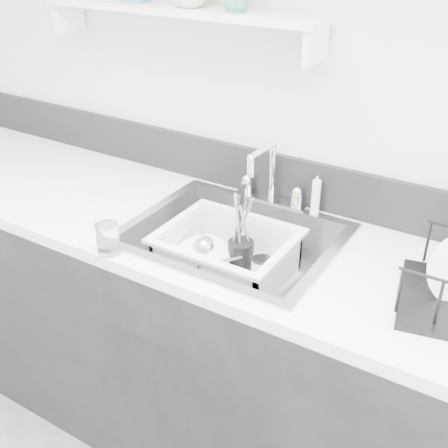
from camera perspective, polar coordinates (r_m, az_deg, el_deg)
The scene contains 13 objects.
counter_run at distance 1.99m, azimuth 0.77°, elevation -12.56°, with size 3.20×0.62×0.92m.
backsplash at distance 1.92m, azimuth 5.48°, elevation 4.81°, with size 3.20×0.02×0.16m, color black.
sink at distance 1.77m, azimuth 0.85°, elevation -3.58°, with size 0.64×0.52×0.20m, color silver, non-canonical shape.
faucet at distance 1.89m, azimuth 4.72°, elevation 3.72°, with size 0.26×0.18×0.23m.
side_sprayer at distance 1.83m, azimuth 9.32°, elevation 2.94°, with size 0.03×0.03×0.14m, color silver.
wall_shelf at distance 1.90m, azimuth -4.87°, elevation 20.68°, with size 1.00×0.16×0.12m.
wash_tub at distance 1.78m, azimuth 0.30°, elevation -3.27°, with size 0.41×0.33×0.16m, color silver, non-canonical shape.
plate_stack at distance 1.81m, azimuth -2.11°, elevation -4.25°, with size 0.23×0.22×0.09m.
utensil_cup at distance 1.80m, azimuth 1.71°, elevation -3.01°, with size 0.08×0.08×0.28m.
ladle at distance 1.79m, azimuth -0.39°, elevation -3.91°, with size 0.30×0.11×0.09m, color silver, non-canonical shape.
tumbler_in_tub at distance 1.74m, azimuth 3.82°, elevation -4.93°, with size 0.07×0.07×0.10m, color white.
tumbler_counter at distance 1.64m, azimuth -11.71°, elevation -1.46°, with size 0.07×0.07×0.09m, color white.
bowl_small at distance 1.70m, azimuth 1.64°, elevation -7.13°, with size 0.09×0.09×0.03m, color white.
Camera 1 is at (0.76, -0.09, 1.78)m, focal length 45.00 mm.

